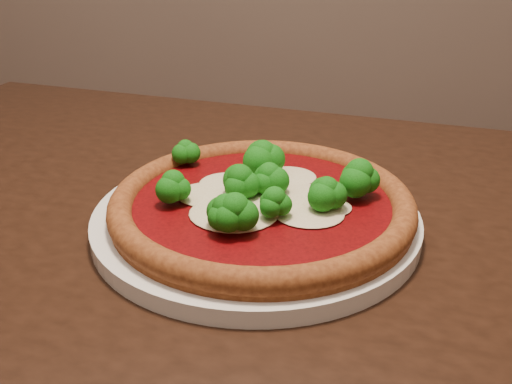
# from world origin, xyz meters

# --- Properties ---
(dining_table) EXTENTS (1.47, 1.12, 0.75)m
(dining_table) POSITION_xyz_m (0.22, 0.10, 0.66)
(dining_table) COLOR black
(dining_table) RESTS_ON floor
(plate) EXTENTS (0.35, 0.35, 0.02)m
(plate) POSITION_xyz_m (0.23, 0.13, 0.76)
(plate) COLOR silver
(plate) RESTS_ON dining_table
(pizza) EXTENTS (0.32, 0.32, 0.06)m
(pizza) POSITION_xyz_m (0.24, 0.13, 0.78)
(pizza) COLOR brown
(pizza) RESTS_ON plate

